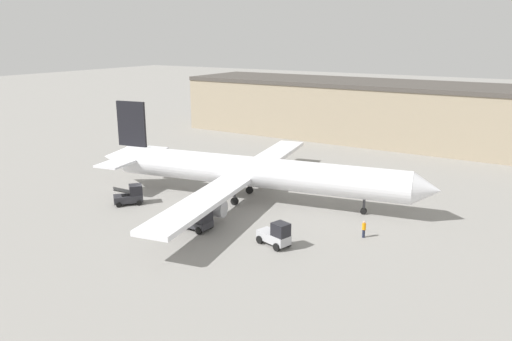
{
  "coord_description": "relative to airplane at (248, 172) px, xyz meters",
  "views": [
    {
      "loc": [
        29.07,
        -47.4,
        18.81
      ],
      "look_at": [
        0.0,
        0.0,
        3.69
      ],
      "focal_mm": 35.0,
      "sensor_mm": 36.0,
      "label": 1
    }
  ],
  "objects": [
    {
      "name": "airplane",
      "position": [
        0.0,
        0.0,
        0.0
      ],
      "size": [
        41.45,
        39.46,
        10.91
      ],
      "rotation": [
        0.0,
        0.0,
        0.18
      ],
      "color": "white",
      "rests_on": "ground_plane"
    },
    {
      "name": "ground_plane",
      "position": [
        0.96,
        0.17,
        -3.44
      ],
      "size": [
        400.0,
        400.0,
        0.0
      ],
      "primitive_type": "plane",
      "color": "gray"
    },
    {
      "name": "belt_loader_truck",
      "position": [
        -10.77,
        -8.33,
        -2.41
      ],
      "size": [
        3.35,
        3.53,
        2.22
      ],
      "rotation": [
        0.0,
        0.0,
        0.87
      ],
      "color": "#2D2D33",
      "rests_on": "ground_plane"
    },
    {
      "name": "ground_crew_worker",
      "position": [
        15.53,
        -3.79,
        -2.55
      ],
      "size": [
        0.37,
        0.37,
        1.69
      ],
      "rotation": [
        0.0,
        0.0,
        4.92
      ],
      "color": "#1E2338",
      "rests_on": "ground_plane"
    },
    {
      "name": "pushback_tug",
      "position": [
        0.72,
        -10.55,
        -2.53
      ],
      "size": [
        3.38,
        2.17,
        1.94
      ],
      "rotation": [
        0.0,
        0.0,
        -0.03
      ],
      "color": "#2D2D33",
      "rests_on": "ground_plane"
    },
    {
      "name": "baggage_tug",
      "position": [
        9.33,
        -9.97,
        -2.35
      ],
      "size": [
        3.54,
        2.49,
        2.42
      ],
      "rotation": [
        0.0,
        0.0,
        -0.29
      ],
      "color": "#B2B2B7",
      "rests_on": "ground_plane"
    },
    {
      "name": "terminal_building",
      "position": [
        5.78,
        42.25,
        1.88
      ],
      "size": [
        82.65,
        17.29,
        10.64
      ],
      "color": "gray",
      "rests_on": "ground_plane"
    }
  ]
}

